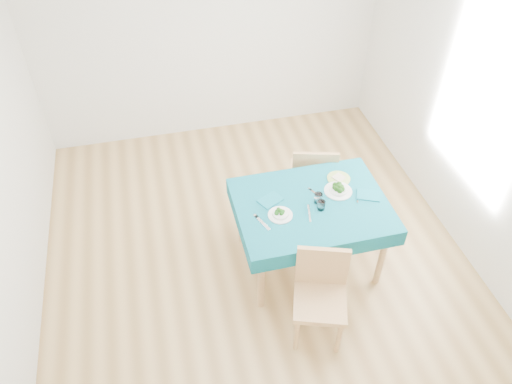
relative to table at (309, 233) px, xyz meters
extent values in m
cube|color=olive|center=(-0.46, 0.17, -0.39)|extent=(4.00, 4.50, 0.02)
cube|color=silver|center=(-0.46, 2.42, 0.97)|extent=(4.00, 0.02, 2.70)
cube|color=silver|center=(1.54, 0.17, 0.97)|extent=(0.02, 4.50, 2.70)
cube|color=#095262|center=(0.00, 0.00, 0.00)|extent=(1.33, 1.01, 0.76)
cube|color=tan|center=(-0.16, -0.77, 0.15)|extent=(0.55, 0.57, 1.05)
cube|color=tan|center=(0.28, 0.75, 0.17)|extent=(0.56, 0.58, 1.10)
cube|color=silver|center=(-0.48, -0.12, 0.38)|extent=(0.10, 0.20, 0.00)
cube|color=silver|center=(-0.06, -0.11, 0.38)|extent=(0.06, 0.21, 0.00)
cube|color=silver|center=(0.07, 0.12, 0.38)|extent=(0.09, 0.16, 0.00)
cube|color=silver|center=(0.43, 0.00, 0.38)|extent=(0.09, 0.18, 0.00)
cube|color=#0C5C6C|center=(-0.34, 0.12, 0.39)|extent=(0.24, 0.22, 0.01)
cube|color=#0C5C6C|center=(0.52, -0.02, 0.39)|extent=(0.24, 0.21, 0.01)
cylinder|color=white|center=(0.06, 0.01, 0.43)|extent=(0.07, 0.07, 0.09)
cylinder|color=white|center=(0.05, -0.08, 0.42)|extent=(0.07, 0.07, 0.09)
cylinder|color=#A1BF5D|center=(0.34, 0.26, 0.38)|extent=(0.21, 0.21, 0.01)
cube|color=beige|center=(0.34, 0.26, 0.40)|extent=(0.13, 0.13, 0.01)
camera|label=1|loc=(-1.22, -2.93, 3.39)|focal=35.00mm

